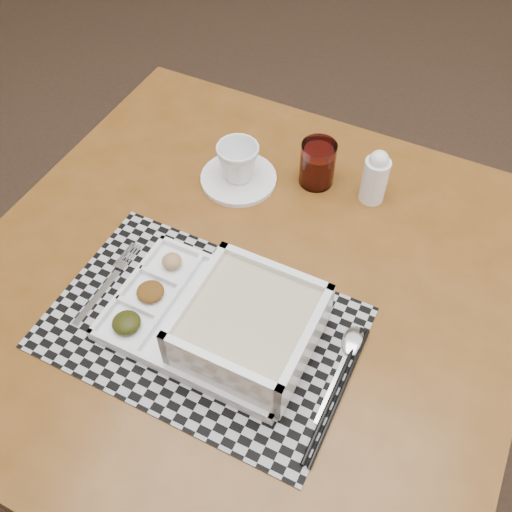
# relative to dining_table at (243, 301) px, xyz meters

# --- Properties ---
(floor) EXTENTS (5.00, 5.00, 0.00)m
(floor) POSITION_rel_dining_table_xyz_m (0.31, 0.33, -0.63)
(floor) COLOR #312318
(floor) RESTS_ON ground
(dining_table) EXTENTS (1.06, 1.06, 0.70)m
(dining_table) POSITION_rel_dining_table_xyz_m (0.00, 0.00, 0.00)
(dining_table) COLOR #5A3410
(dining_table) RESTS_ON ground
(placemat) EXTENTS (0.53, 0.38, 0.00)m
(placemat) POSITION_rel_dining_table_xyz_m (-0.03, -0.11, 0.07)
(placemat) COLOR #A1A1A8
(placemat) RESTS_ON dining_table
(serving_tray) EXTENTS (0.35, 0.26, 0.10)m
(serving_tray) POSITION_rel_dining_table_xyz_m (0.03, -0.12, 0.11)
(serving_tray) COLOR white
(serving_tray) RESTS_ON placemat
(fork) EXTENTS (0.04, 0.19, 0.00)m
(fork) POSITION_rel_dining_table_xyz_m (-0.21, -0.08, 0.08)
(fork) COLOR silver
(fork) RESTS_ON placemat
(spoon) EXTENTS (0.04, 0.18, 0.01)m
(spoon) POSITION_rel_dining_table_xyz_m (0.20, -0.08, 0.08)
(spoon) COLOR silver
(spoon) RESTS_ON placemat
(chopsticks) EXTENTS (0.05, 0.24, 0.01)m
(chopsticks) POSITION_rel_dining_table_xyz_m (0.20, -0.16, 0.08)
(chopsticks) COLOR black
(chopsticks) RESTS_ON placemat
(saucer) EXTENTS (0.15, 0.15, 0.01)m
(saucer) POSITION_rel_dining_table_xyz_m (-0.09, 0.22, 0.08)
(saucer) COLOR white
(saucer) RESTS_ON dining_table
(cup) EXTENTS (0.10, 0.10, 0.08)m
(cup) POSITION_rel_dining_table_xyz_m (-0.09, 0.22, 0.12)
(cup) COLOR white
(cup) RESTS_ON saucer
(juice_glass) EXTENTS (0.07, 0.07, 0.09)m
(juice_glass) POSITION_rel_dining_table_xyz_m (0.06, 0.27, 0.11)
(juice_glass) COLOR white
(juice_glass) RESTS_ON dining_table
(creamer_bottle) EXTENTS (0.05, 0.05, 0.11)m
(creamer_bottle) POSITION_rel_dining_table_xyz_m (0.17, 0.26, 0.13)
(creamer_bottle) COLOR white
(creamer_bottle) RESTS_ON dining_table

